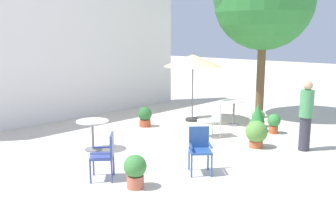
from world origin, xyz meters
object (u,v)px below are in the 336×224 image
object	(u,v)px
patio_chair_1	(212,118)
potted_plant_5	(257,133)
cafe_table_0	(234,109)
potted_plant_4	(258,117)
standing_person	(306,115)
patio_umbrella_0	(193,61)
patio_chair_0	(106,153)
potted_plant_2	(274,122)
cafe_table_1	(93,130)
potted_plant_1	(145,116)
potted_plant_3	(135,170)
patio_chair_2	(200,147)
potted_plant_0	(258,118)

from	to	relation	value
patio_chair_1	potted_plant_5	size ratio (longest dim) A/B	1.35
cafe_table_0	potted_plant_4	xyz separation A→B (m)	(-0.18, -0.93, -0.10)
potted_plant_5	standing_person	size ratio (longest dim) A/B	0.40
patio_umbrella_0	patio_chair_1	distance (m)	2.45
patio_umbrella_0	potted_plant_5	distance (m)	3.65
potted_plant_4	potted_plant_5	distance (m)	1.65
cafe_table_0	patio_chair_0	world-z (taller)	patio_chair_0
patio_chair_1	potted_plant_2	bearing A→B (deg)	-35.97
patio_umbrella_0	cafe_table_1	bearing A→B (deg)	-175.75
patio_umbrella_0	standing_person	distance (m)	4.22
cafe_table_0	potted_plant_5	size ratio (longest dim) A/B	1.13
patio_chair_1	potted_plant_1	size ratio (longest dim) A/B	1.51
cafe_table_0	potted_plant_3	xyz separation A→B (m)	(-5.39, -1.48, -0.18)
potted_plant_5	potted_plant_4	bearing A→B (deg)	29.32
potted_plant_1	standing_person	xyz separation A→B (m)	(0.89, -4.56, 0.55)
patio_chair_2	potted_plant_3	bearing A→B (deg)	166.82
potted_plant_0	potted_plant_3	bearing A→B (deg)	-171.79
cafe_table_0	patio_chair_0	size ratio (longest dim) A/B	0.85
patio_umbrella_0	cafe_table_1	size ratio (longest dim) A/B	2.86
patio_umbrella_0	patio_chair_0	bearing A→B (deg)	-157.96
patio_chair_0	patio_umbrella_0	bearing A→B (deg)	22.04
potted_plant_2	cafe_table_0	bearing A→B (deg)	87.00
patio_chair_1	potted_plant_0	size ratio (longest dim) A/B	1.72
cafe_table_1	standing_person	bearing A→B (deg)	-47.43
patio_chair_0	potted_plant_2	distance (m)	5.44
potted_plant_1	patio_chair_2	bearing A→B (deg)	-118.64
potted_plant_4	potted_plant_2	bearing A→B (deg)	-76.79
cafe_table_1	potted_plant_0	size ratio (longest dim) A/B	1.45
patio_umbrella_0	cafe_table_1	world-z (taller)	patio_umbrella_0
patio_chair_1	patio_chair_2	size ratio (longest dim) A/B	0.98
patio_umbrella_0	potted_plant_0	size ratio (longest dim) A/B	4.16
potted_plant_2	potted_plant_3	bearing A→B (deg)	-179.03
patio_chair_0	potted_plant_3	bearing A→B (deg)	-84.04
standing_person	potted_plant_3	bearing A→B (deg)	164.15
patio_chair_2	potted_plant_1	xyz separation A→B (m)	(2.00, 3.67, -0.22)
patio_umbrella_0	potted_plant_2	world-z (taller)	patio_umbrella_0
potted_plant_1	standing_person	distance (m)	4.68
patio_chair_2	potted_plant_4	distance (m)	3.88
patio_umbrella_0	potted_plant_0	bearing A→B (deg)	-70.00
potted_plant_0	potted_plant_4	world-z (taller)	potted_plant_4
patio_chair_0	cafe_table_0	bearing A→B (deg)	7.73
patio_chair_1	cafe_table_0	bearing A→B (deg)	11.78
patio_chair_2	standing_person	world-z (taller)	standing_person
potted_plant_1	potted_plant_4	world-z (taller)	potted_plant_4
patio_chair_2	standing_person	distance (m)	3.05
patio_chair_2	potted_plant_0	size ratio (longest dim) A/B	1.75
patio_umbrella_0	cafe_table_0	world-z (taller)	patio_umbrella_0
patio_chair_2	potted_plant_2	size ratio (longest dim) A/B	1.65
potted_plant_0	potted_plant_1	xyz separation A→B (m)	(-2.31, 2.50, 0.04)
potted_plant_0	patio_umbrella_0	bearing A→B (deg)	110.00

